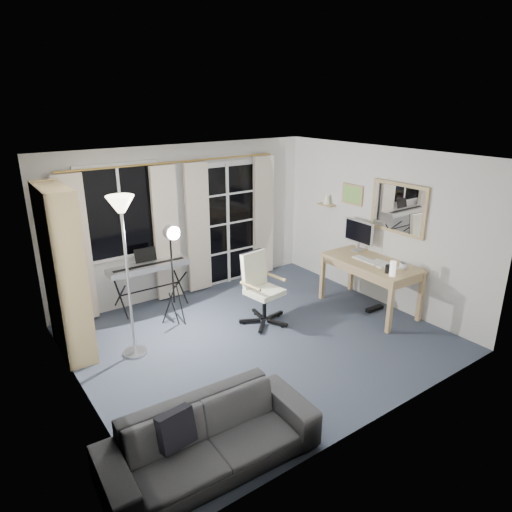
{
  "coord_description": "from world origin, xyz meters",
  "views": [
    {
      "loc": [
        -3.18,
        -4.38,
        3.07
      ],
      "look_at": [
        0.2,
        0.35,
        1.03
      ],
      "focal_mm": 32.0,
      "sensor_mm": 36.0,
      "label": 1
    }
  ],
  "objects_px": {
    "keyboard_piano": "(149,268)",
    "desk": "(371,267)",
    "studio_light": "(172,244)",
    "mug": "(404,265)",
    "bookshelf": "(62,278)",
    "office_chair": "(259,282)",
    "monitor": "(359,233)",
    "torchiere_lamp": "(123,230)",
    "sofa": "(210,430)"
  },
  "relations": [
    {
      "from": "monitor",
      "to": "bookshelf",
      "type": "bearing_deg",
      "value": 169.75
    },
    {
      "from": "mug",
      "to": "keyboard_piano",
      "type": "bearing_deg",
      "value": 138.92
    },
    {
      "from": "torchiere_lamp",
      "to": "office_chair",
      "type": "height_order",
      "value": "torchiere_lamp"
    },
    {
      "from": "keyboard_piano",
      "to": "sofa",
      "type": "bearing_deg",
      "value": -103.53
    },
    {
      "from": "bookshelf",
      "to": "monitor",
      "type": "xyz_separation_m",
      "value": [
        4.2,
        -0.9,
        0.06
      ]
    },
    {
      "from": "bookshelf",
      "to": "keyboard_piano",
      "type": "relative_size",
      "value": 1.73
    },
    {
      "from": "office_chair",
      "to": "sofa",
      "type": "height_order",
      "value": "office_chair"
    },
    {
      "from": "studio_light",
      "to": "office_chair",
      "type": "xyz_separation_m",
      "value": [
        1.04,
        -0.54,
        -0.61
      ]
    },
    {
      "from": "sofa",
      "to": "monitor",
      "type": "bearing_deg",
      "value": 28.11
    },
    {
      "from": "bookshelf",
      "to": "studio_light",
      "type": "distance_m",
      "value": 1.42
    },
    {
      "from": "bookshelf",
      "to": "mug",
      "type": "height_order",
      "value": "bookshelf"
    },
    {
      "from": "studio_light",
      "to": "office_chair",
      "type": "distance_m",
      "value": 1.32
    },
    {
      "from": "keyboard_piano",
      "to": "monitor",
      "type": "relative_size",
      "value": 2.19
    },
    {
      "from": "desk",
      "to": "sofa",
      "type": "distance_m",
      "value": 3.78
    },
    {
      "from": "bookshelf",
      "to": "studio_light",
      "type": "bearing_deg",
      "value": -3.96
    },
    {
      "from": "torchiere_lamp",
      "to": "desk",
      "type": "xyz_separation_m",
      "value": [
        3.38,
        -0.83,
        -0.95
      ]
    },
    {
      "from": "bookshelf",
      "to": "office_chair",
      "type": "height_order",
      "value": "bookshelf"
    },
    {
      "from": "studio_light",
      "to": "mug",
      "type": "distance_m",
      "value": 3.22
    },
    {
      "from": "keyboard_piano",
      "to": "desk",
      "type": "bearing_deg",
      "value": -34.55
    },
    {
      "from": "studio_light",
      "to": "office_chair",
      "type": "height_order",
      "value": "studio_light"
    },
    {
      "from": "studio_light",
      "to": "desk",
      "type": "height_order",
      "value": "studio_light"
    },
    {
      "from": "bookshelf",
      "to": "studio_light",
      "type": "xyz_separation_m",
      "value": [
        1.4,
        -0.14,
        0.2
      ]
    },
    {
      "from": "mug",
      "to": "office_chair",
      "type": "bearing_deg",
      "value": 145.01
    },
    {
      "from": "monitor",
      "to": "sofa",
      "type": "distance_m",
      "value": 4.18
    },
    {
      "from": "studio_light",
      "to": "desk",
      "type": "relative_size",
      "value": 1.02
    },
    {
      "from": "bookshelf",
      "to": "studio_light",
      "type": "relative_size",
      "value": 1.41
    },
    {
      "from": "keyboard_piano",
      "to": "office_chair",
      "type": "bearing_deg",
      "value": -47.38
    },
    {
      "from": "keyboard_piano",
      "to": "torchiere_lamp",
      "type": "bearing_deg",
      "value": -121.55
    },
    {
      "from": "desk",
      "to": "bookshelf",
      "type": "bearing_deg",
      "value": 163.21
    },
    {
      "from": "torchiere_lamp",
      "to": "desk",
      "type": "bearing_deg",
      "value": -13.87
    },
    {
      "from": "office_chair",
      "to": "desk",
      "type": "xyz_separation_m",
      "value": [
        1.57,
        -0.67,
        0.08
      ]
    },
    {
      "from": "studio_light",
      "to": "desk",
      "type": "distance_m",
      "value": 2.92
    },
    {
      "from": "keyboard_piano",
      "to": "mug",
      "type": "height_order",
      "value": "keyboard_piano"
    },
    {
      "from": "bookshelf",
      "to": "office_chair",
      "type": "xyz_separation_m",
      "value": [
        2.44,
        -0.68,
        -0.41
      ]
    },
    {
      "from": "torchiere_lamp",
      "to": "studio_light",
      "type": "xyz_separation_m",
      "value": [
        0.77,
        0.38,
        -0.42
      ]
    },
    {
      "from": "office_chair",
      "to": "monitor",
      "type": "relative_size",
      "value": 1.82
    },
    {
      "from": "mug",
      "to": "sofa",
      "type": "height_order",
      "value": "mug"
    },
    {
      "from": "torchiere_lamp",
      "to": "monitor",
      "type": "height_order",
      "value": "torchiere_lamp"
    },
    {
      "from": "keyboard_piano",
      "to": "mug",
      "type": "bearing_deg",
      "value": -39.96
    },
    {
      "from": "keyboard_piano",
      "to": "office_chair",
      "type": "relative_size",
      "value": 1.2
    },
    {
      "from": "bookshelf",
      "to": "sofa",
      "type": "distance_m",
      "value": 2.79
    },
    {
      "from": "desk",
      "to": "sofa",
      "type": "relative_size",
      "value": 0.77
    },
    {
      "from": "studio_light",
      "to": "bookshelf",
      "type": "bearing_deg",
      "value": 171.21
    },
    {
      "from": "studio_light",
      "to": "sofa",
      "type": "height_order",
      "value": "studio_light"
    },
    {
      "from": "desk",
      "to": "mug",
      "type": "distance_m",
      "value": 0.53
    },
    {
      "from": "torchiere_lamp",
      "to": "office_chair",
      "type": "bearing_deg",
      "value": -5.22
    },
    {
      "from": "monitor",
      "to": "mug",
      "type": "relative_size",
      "value": 4.4
    },
    {
      "from": "desk",
      "to": "monitor",
      "type": "distance_m",
      "value": 0.63
    },
    {
      "from": "studio_light",
      "to": "sofa",
      "type": "relative_size",
      "value": 0.78
    },
    {
      "from": "torchiere_lamp",
      "to": "sofa",
      "type": "distance_m",
      "value": 2.5
    }
  ]
}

